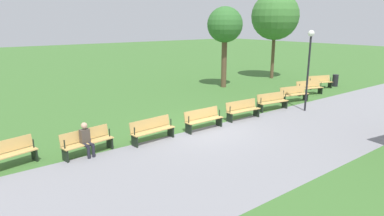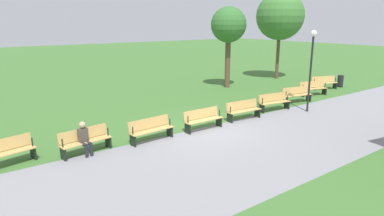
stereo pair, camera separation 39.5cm
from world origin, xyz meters
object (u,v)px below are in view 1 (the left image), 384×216
object	(u,v)px
bench_3	(272,101)
lamp_post	(309,56)
bench_6	(152,129)
bench_4	(243,109)
bench_2	(294,94)
tree_1	(225,26)
bench_8	(6,154)
bench_0	(319,82)
tree_0	(275,16)
bench_1	(309,87)
bench_5	(203,119)
bench_7	(87,141)
person_seated	(86,139)
trash_bin	(335,80)

from	to	relation	value
bench_3	lamp_post	xyz separation A→B (m)	(-1.24, 1.20, 2.40)
bench_6	bench_4	bearing A→B (deg)	176.06
bench_2	tree_1	bearing A→B (deg)	-77.81
bench_8	lamp_post	xyz separation A→B (m)	(-13.82, 1.63, 2.40)
bench_0	bench_3	bearing A→B (deg)	33.46
bench_8	tree_0	bearing A→B (deg)	-174.92
bench_1	lamp_post	bearing A→B (deg)	46.73
bench_0	bench_1	bearing A→B (deg)	37.39
bench_8	lamp_post	size ratio (longest dim) A/B	0.46
bench_6	bench_2	bearing A→B (deg)	179.99
bench_1	bench_5	xyz separation A→B (m)	(10.00, 1.38, 0.00)
bench_0	bench_8	xyz separation A→B (m)	(19.95, 1.37, 0.00)
bench_2	bench_7	size ratio (longest dim) A/B	1.01
lamp_post	bench_1	bearing A→B (deg)	-149.04
tree_1	bench_7	bearing A→B (deg)	26.86
bench_3	person_seated	world-z (taller)	person_seated
bench_3	bench_8	bearing A→B (deg)	5.92
bench_7	trash_bin	distance (m)	19.16
bench_3	person_seated	bearing A→B (deg)	8.76
bench_4	bench_6	size ratio (longest dim) A/B	1.00
bench_2	trash_bin	xyz separation A→B (m)	(-6.51, -1.13, -0.05)
bench_0	trash_bin	bearing A→B (deg)	-168.71
bench_7	person_seated	distance (m)	0.24
bench_2	person_seated	distance (m)	12.68
bench_0	bench_4	size ratio (longest dim) A/B	1.01
bench_4	tree_1	size ratio (longest dim) A/B	0.34
bench_2	bench_8	bearing A→B (deg)	11.83
bench_3	trash_bin	bearing A→B (deg)	-162.30
bench_4	lamp_post	xyz separation A→B (m)	(-3.75, 0.94, 2.40)
bench_5	bench_0	bearing A→B (deg)	-170.18
bench_2	trash_bin	bearing A→B (deg)	-158.36
bench_1	bench_4	distance (m)	7.58
tree_0	person_seated	bearing A→B (deg)	20.57
bench_7	bench_3	bearing A→B (deg)	172.12
lamp_post	tree_0	bearing A→B (deg)	-131.69
person_seated	tree_1	bearing A→B (deg)	-160.60
bench_3	tree_1	bearing A→B (deg)	-103.24
bench_8	lamp_post	world-z (taller)	lamp_post
trash_bin	tree_0	bearing A→B (deg)	-82.90
bench_1	lamp_post	xyz separation A→B (m)	(3.72, 2.23, 2.40)
bench_2	lamp_post	size ratio (longest dim) A/B	0.46
bench_4	trash_bin	xyz separation A→B (m)	(-11.52, -1.82, -0.05)
person_seated	tree_0	xyz separation A→B (m)	(-18.52, -6.95, 4.34)
bench_2	person_seated	xyz separation A→B (m)	(12.67, 0.59, 0.16)
bench_0	trash_bin	world-z (taller)	bench_0
bench_0	tree_1	distance (m)	7.70
bench_2	bench_8	world-z (taller)	same
bench_4	tree_0	bearing A→B (deg)	-143.07
bench_2	bench_8	distance (m)	15.08
bench_6	bench_8	world-z (taller)	same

